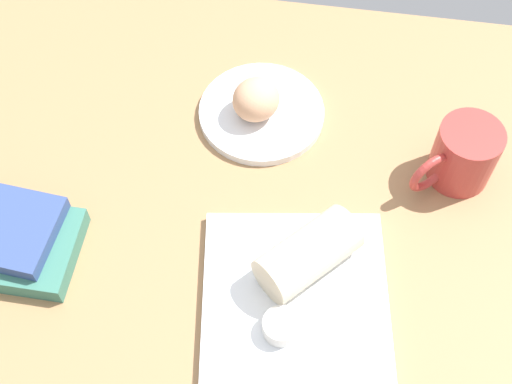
{
  "coord_description": "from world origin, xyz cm",
  "views": [
    {
      "loc": [
        -19.43,
        49.93,
        91.48
      ],
      "look_at": [
        -11.38,
        -2.66,
        7.0
      ],
      "focal_mm": 49.26,
      "sensor_mm": 36.0,
      "label": 1
    }
  ],
  "objects_px": {
    "sauce_cup": "(281,326)",
    "breakfast_wrap": "(308,254)",
    "coffee_mug": "(463,155)",
    "round_plate": "(262,113)",
    "scone_pastry": "(256,99)",
    "square_plate": "(295,296)"
  },
  "relations": [
    {
      "from": "scone_pastry",
      "to": "sauce_cup",
      "type": "relative_size",
      "value": 1.56
    },
    {
      "from": "scone_pastry",
      "to": "square_plate",
      "type": "distance_m",
      "value": 0.31
    },
    {
      "from": "scone_pastry",
      "to": "square_plate",
      "type": "relative_size",
      "value": 0.31
    },
    {
      "from": "sauce_cup",
      "to": "square_plate",
      "type": "bearing_deg",
      "value": -103.05
    },
    {
      "from": "round_plate",
      "to": "scone_pastry",
      "type": "relative_size",
      "value": 2.63
    },
    {
      "from": "round_plate",
      "to": "breakfast_wrap",
      "type": "relative_size",
      "value": 1.42
    },
    {
      "from": "scone_pastry",
      "to": "breakfast_wrap",
      "type": "distance_m",
      "value": 0.27
    },
    {
      "from": "round_plate",
      "to": "breakfast_wrap",
      "type": "height_order",
      "value": "breakfast_wrap"
    },
    {
      "from": "square_plate",
      "to": "breakfast_wrap",
      "type": "height_order",
      "value": "breakfast_wrap"
    },
    {
      "from": "sauce_cup",
      "to": "coffee_mug",
      "type": "xyz_separation_m",
      "value": [
        -0.22,
        -0.29,
        0.02
      ]
    },
    {
      "from": "square_plate",
      "to": "coffee_mug",
      "type": "height_order",
      "value": "coffee_mug"
    },
    {
      "from": "square_plate",
      "to": "coffee_mug",
      "type": "distance_m",
      "value": 0.32
    },
    {
      "from": "sauce_cup",
      "to": "coffee_mug",
      "type": "relative_size",
      "value": 0.38
    },
    {
      "from": "sauce_cup",
      "to": "breakfast_wrap",
      "type": "height_order",
      "value": "breakfast_wrap"
    },
    {
      "from": "sauce_cup",
      "to": "round_plate",
      "type": "bearing_deg",
      "value": -77.65
    },
    {
      "from": "round_plate",
      "to": "coffee_mug",
      "type": "height_order",
      "value": "coffee_mug"
    },
    {
      "from": "coffee_mug",
      "to": "round_plate",
      "type": "bearing_deg",
      "value": -12.53
    },
    {
      "from": "breakfast_wrap",
      "to": "coffee_mug",
      "type": "bearing_deg",
      "value": 86.96
    },
    {
      "from": "round_plate",
      "to": "breakfast_wrap",
      "type": "distance_m",
      "value": 0.28
    },
    {
      "from": "round_plate",
      "to": "coffee_mug",
      "type": "relative_size",
      "value": 1.57
    },
    {
      "from": "round_plate",
      "to": "square_plate",
      "type": "bearing_deg",
      "value": 106.66
    },
    {
      "from": "round_plate",
      "to": "sauce_cup",
      "type": "relative_size",
      "value": 4.09
    }
  ]
}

